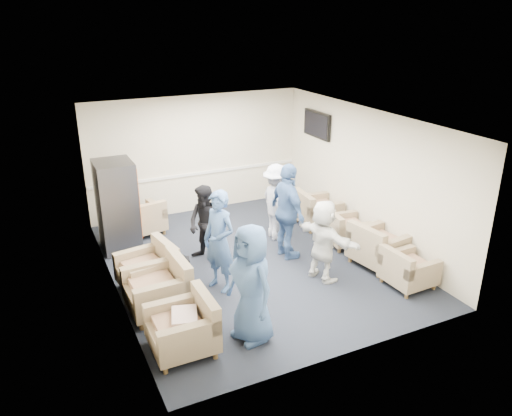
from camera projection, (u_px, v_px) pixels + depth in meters
name	position (u px, v px, depth m)	size (l,w,h in m)	color
floor	(252.00, 262.00, 9.39)	(6.00, 6.00, 0.00)	black
ceiling	(252.00, 120.00, 8.40)	(6.00, 6.00, 0.00)	silver
back_wall	(197.00, 154.00, 11.42)	(5.00, 0.02, 2.70)	beige
front_wall	(351.00, 267.00, 6.38)	(5.00, 0.02, 2.70)	beige
left_wall	(109.00, 218.00, 7.90)	(0.02, 6.00, 2.70)	beige
right_wall	(366.00, 176.00, 9.90)	(0.02, 6.00, 2.70)	beige
chair_rail	(198.00, 173.00, 11.57)	(4.98, 0.04, 0.06)	silver
tv	(317.00, 125.00, 11.13)	(0.10, 1.00, 0.58)	black
armchair_left_near	(186.00, 329.00, 6.84)	(0.86, 0.86, 0.69)	#897458
armchair_left_mid	(161.00, 289.00, 7.77)	(0.95, 0.95, 0.73)	#897458
armchair_left_far	(150.00, 270.00, 8.39)	(0.99, 0.99, 0.68)	#897458
armchair_right_near	(406.00, 271.00, 8.46)	(0.78, 0.78, 0.60)	#897458
armchair_right_midnear	(377.00, 248.00, 9.17)	(1.00, 1.00, 0.70)	#897458
armchair_right_midfar	(344.00, 230.00, 10.01)	(0.85, 0.85, 0.61)	#897458
armchair_right_far	(315.00, 211.00, 10.89)	(0.90, 0.90, 0.67)	#897458
armchair_corner	(143.00, 220.00, 10.48)	(0.94, 0.94, 0.64)	#897458
vending_machine	(117.00, 206.00, 9.66)	(0.72, 0.84, 1.78)	#52535B
backpack	(182.00, 267.00, 8.71)	(0.32, 0.27, 0.48)	black
pillow	(185.00, 318.00, 6.77)	(0.45, 0.34, 0.13)	beige
person_front_left	(251.00, 284.00, 6.91)	(0.86, 0.56, 1.76)	#3C5D92
person_mid_left	(219.00, 241.00, 8.21)	(0.64, 0.42, 1.75)	#3C5D92
person_back_left	(206.00, 225.00, 9.18)	(0.72, 0.56, 1.48)	black
person_back_right	(277.00, 202.00, 10.13)	(1.02, 0.59, 1.58)	white
person_mid_right	(288.00, 212.00, 9.28)	(1.08, 0.45, 1.85)	#3C5D92
person_front_right	(323.00, 240.00, 8.56)	(1.36, 0.43, 1.47)	white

